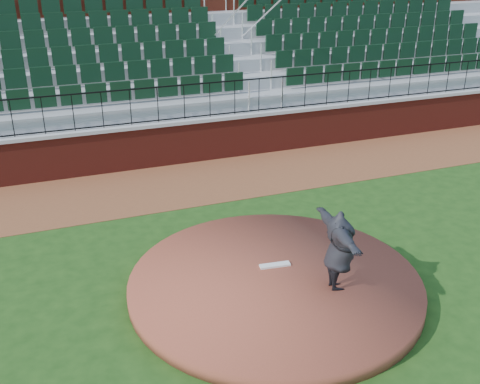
% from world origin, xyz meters
% --- Properties ---
extents(ground, '(90.00, 90.00, 0.00)m').
position_xyz_m(ground, '(0.00, 0.00, 0.00)').
color(ground, '#1B3F12').
rests_on(ground, ground).
extents(warning_track, '(34.00, 3.20, 0.01)m').
position_xyz_m(warning_track, '(0.00, 5.40, 0.01)').
color(warning_track, brown).
rests_on(warning_track, ground).
extents(field_wall, '(34.00, 0.35, 1.20)m').
position_xyz_m(field_wall, '(0.00, 7.00, 0.60)').
color(field_wall, maroon).
rests_on(field_wall, ground).
extents(wall_cap, '(34.00, 0.45, 0.10)m').
position_xyz_m(wall_cap, '(0.00, 7.00, 1.25)').
color(wall_cap, '#B7B7B7').
rests_on(wall_cap, field_wall).
extents(wall_railing, '(34.00, 0.05, 1.00)m').
position_xyz_m(wall_railing, '(0.00, 7.00, 1.80)').
color(wall_railing, black).
rests_on(wall_railing, wall_cap).
extents(seating_stands, '(34.00, 5.10, 4.60)m').
position_xyz_m(seating_stands, '(0.00, 9.72, 2.30)').
color(seating_stands, gray).
rests_on(seating_stands, ground).
extents(concourse_wall, '(34.00, 0.50, 5.50)m').
position_xyz_m(concourse_wall, '(0.00, 12.52, 2.75)').
color(concourse_wall, maroon).
rests_on(concourse_wall, ground).
extents(pitchers_mound, '(5.44, 5.44, 0.25)m').
position_xyz_m(pitchers_mound, '(0.04, -0.23, 0.12)').
color(pitchers_mound, brown).
rests_on(pitchers_mound, ground).
extents(pitching_rubber, '(0.61, 0.22, 0.04)m').
position_xyz_m(pitching_rubber, '(0.21, 0.17, 0.27)').
color(pitching_rubber, white).
rests_on(pitching_rubber, pitchers_mound).
extents(pitcher, '(0.78, 1.94, 1.54)m').
position_xyz_m(pitcher, '(0.95, -0.92, 1.02)').
color(pitcher, black).
rests_on(pitcher, pitchers_mound).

